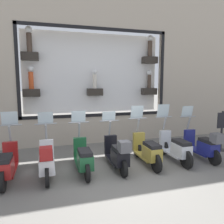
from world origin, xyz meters
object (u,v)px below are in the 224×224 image
object	(u,v)px
scooter_navy_0	(203,145)
scooter_red_6	(7,164)
scooter_black_3	(118,154)
scooter_silver_1	(176,148)
scooter_olive_2	(147,151)
shop_sign_post	(222,130)
scooter_green_4	(83,158)
scooter_white_5	(47,160)

from	to	relation	value
scooter_navy_0	scooter_red_6	xyz separation A→B (m)	(0.07, 5.62, -0.03)
scooter_navy_0	scooter_black_3	xyz separation A→B (m)	(-0.00, 2.81, -0.01)
scooter_black_3	scooter_silver_1	bearing A→B (deg)	-87.71
scooter_olive_2	shop_sign_post	distance (m)	3.21
scooter_olive_2	scooter_red_6	size ratio (longest dim) A/B	1.00
scooter_green_4	scooter_white_5	world-z (taller)	scooter_white_5
scooter_red_6	shop_sign_post	world-z (taller)	scooter_red_6
scooter_navy_0	scooter_white_5	world-z (taller)	scooter_navy_0
scooter_white_5	shop_sign_post	xyz separation A→B (m)	(0.63, -5.96, 0.29)
scooter_navy_0	scooter_red_6	world-z (taller)	scooter_red_6
scooter_silver_1	scooter_green_4	bearing A→B (deg)	90.18
scooter_black_3	scooter_navy_0	bearing A→B (deg)	-89.92
scooter_green_4	scooter_white_5	bearing A→B (deg)	93.90
scooter_olive_2	scooter_red_6	world-z (taller)	scooter_olive_2
scooter_navy_0	scooter_silver_1	xyz separation A→B (m)	(0.07, 0.94, -0.02)
scooter_red_6	scooter_white_5	bearing A→B (deg)	-94.18
scooter_black_3	scooter_green_4	distance (m)	0.94
scooter_black_3	scooter_red_6	world-z (taller)	scooter_red_6
scooter_olive_2	shop_sign_post	size ratio (longest dim) A/B	1.28
scooter_white_5	scooter_olive_2	bearing A→B (deg)	-88.55
scooter_silver_1	scooter_olive_2	xyz separation A→B (m)	(-0.00, 0.94, -0.00)
scooter_black_3	scooter_white_5	distance (m)	1.87
scooter_navy_0	shop_sign_post	size ratio (longest dim) A/B	1.27
scooter_red_6	scooter_green_4	bearing A→B (deg)	-90.14
scooter_olive_2	scooter_green_4	world-z (taller)	scooter_olive_2
scooter_silver_1	scooter_red_6	distance (m)	4.69
scooter_olive_2	scooter_green_4	distance (m)	1.87
scooter_white_5	scooter_black_3	bearing A→B (deg)	-90.07
scooter_white_5	scooter_red_6	size ratio (longest dim) A/B	1.00
scooter_silver_1	scooter_white_5	world-z (taller)	scooter_silver_1
scooter_black_3	scooter_white_5	xyz separation A→B (m)	(0.00, 1.87, 0.00)
scooter_green_4	scooter_navy_0	bearing A→B (deg)	-90.95
scooter_navy_0	scooter_silver_1	size ratio (longest dim) A/B	0.99
scooter_green_4	scooter_black_3	bearing A→B (deg)	-94.04
scooter_olive_2	scooter_white_5	bearing A→B (deg)	91.45
scooter_navy_0	scooter_olive_2	distance (m)	1.88
scooter_navy_0	scooter_red_6	size ratio (longest dim) A/B	1.00
shop_sign_post	scooter_red_6	bearing A→B (deg)	94.62
scooter_silver_1	scooter_olive_2	size ratio (longest dim) A/B	1.00
scooter_green_4	scooter_silver_1	bearing A→B (deg)	-89.82
scooter_black_3	scooter_red_6	distance (m)	2.81
scooter_navy_0	shop_sign_post	xyz separation A→B (m)	(0.62, -1.27, 0.28)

